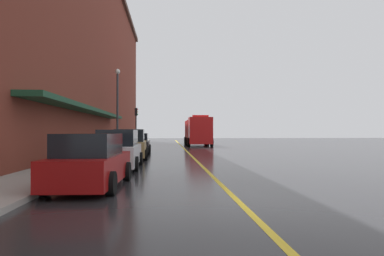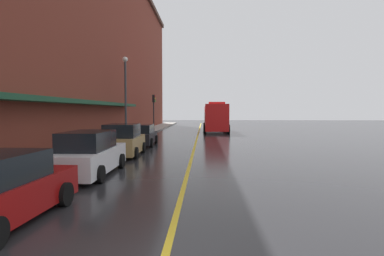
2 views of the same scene
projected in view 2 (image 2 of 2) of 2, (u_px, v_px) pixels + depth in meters
ground_plane at (197, 138)px, 29.62m from camera, size 112.00×112.00×0.00m
sidewalk_left at (132, 137)px, 29.86m from camera, size 2.40×70.00×0.15m
lane_center_stripe at (197, 138)px, 29.62m from camera, size 0.16×70.00×0.01m
brick_building_left at (49, 35)px, 28.62m from camera, size 13.25×64.00×18.86m
parked_car_1 at (89, 154)px, 12.62m from camera, size 2.02×4.83×1.76m
parked_car_2 at (123, 141)px, 18.00m from camera, size 2.24×4.25×1.82m
parked_car_3 at (142, 135)px, 23.40m from camera, size 2.07×4.37×1.56m
fire_truck at (216, 118)px, 37.90m from camera, size 2.97×8.50×3.54m
parking_meter_0 at (126, 130)px, 24.33m from camera, size 0.14×0.18×1.33m
parking_meter_1 at (115, 133)px, 21.36m from camera, size 0.14×0.18×1.33m
parking_meter_2 at (122, 131)px, 23.00m from camera, size 0.14×0.18×1.33m
street_lamp_left at (125, 89)px, 26.46m from camera, size 0.44×0.44×6.94m
traffic_light_near at (154, 106)px, 37.12m from camera, size 0.38×0.36×4.30m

